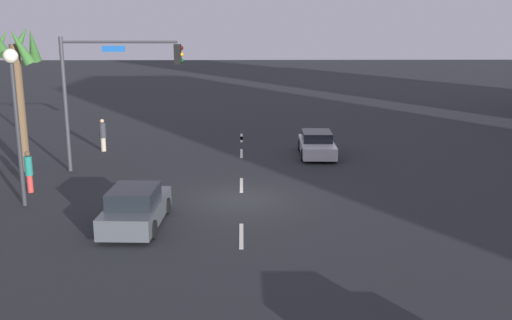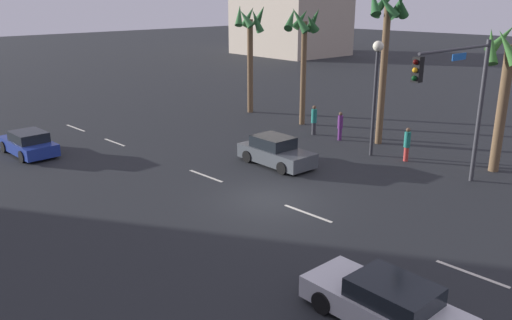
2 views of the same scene
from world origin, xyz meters
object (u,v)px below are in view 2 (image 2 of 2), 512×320
Objects in this scene: car_1 at (386,303)px; palm_tree_0 at (303,35)px; palm_tree_1 at (386,28)px; pedestrian_2 at (314,119)px; streetlamp at (376,77)px; pedestrian_0 at (340,125)px; palm_tree_2 at (507,68)px; car_0 at (276,152)px; pedestrian_1 at (407,143)px; traffic_signal at (461,92)px; car_2 at (28,144)px; palm_tree_3 at (250,34)px.

palm_tree_0 is (-16.59, 15.82, 5.35)m from car_1.
palm_tree_1 is (-10.12, 15.38, 6.09)m from car_1.
streetlamp is at bearing -13.80° from pedestrian_2.
palm_tree_1 reaches higher than pedestrian_0.
streetlamp is 0.86× the size of palm_tree_2.
pedestrian_1 is (4.45, 5.38, 0.30)m from car_0.
palm_tree_2 is at bearing 102.07° from car_1.
streetlamp reaches higher than car_1.
car_0 is 2.29× the size of pedestrian_2.
palm_tree_1 is 1.24× the size of palm_tree_2.
palm_tree_0 is at bearing 176.12° from palm_tree_1.
pedestrian_0 reaches higher than car_1.
pedestrian_2 reaches higher than pedestrian_1.
car_0 is 11.78m from palm_tree_2.
traffic_signal is at bearing -34.53° from pedestrian_1.
car_1 is at bearing 1.05° from car_2.
pedestrian_1 is at bearing -10.63° from pedestrian_0.
palm_tree_2 is at bearing 4.37° from pedestrian_2.
car_1 is (11.57, -8.00, -0.06)m from car_0.
car_1 is 0.57× the size of palm_tree_3.
car_0 is 0.54× the size of palm_tree_3.
car_1 is 0.62× the size of palm_tree_2.
pedestrian_2 reaches higher than car_1.
streetlamp is 0.78× the size of palm_tree_3.
pedestrian_0 is 6.87m from palm_tree_0.
pedestrian_2 reaches higher than car_2.
palm_tree_1 is (1.45, 7.38, 6.03)m from car_0.
pedestrian_1 is at bearing -157.16° from palm_tree_2.
pedestrian_0 is 0.22× the size of palm_tree_0.
car_0 is at bearing 145.33° from car_1.
traffic_signal is 19.19m from palm_tree_3.
pedestrian_1 is 15.70m from palm_tree_3.
palm_tree_0 is 13.43m from palm_tree_2.
pedestrian_0 is at bearing 3.98° from pedestrian_2.
car_2 is 20.59m from pedestrian_1.
palm_tree_0 reaches higher than pedestrian_0.
palm_tree_0 is at bearing 176.58° from palm_tree_2.
palm_tree_2 is (13.37, -0.80, -0.85)m from palm_tree_0.
traffic_signal is at bearing -21.79° from pedestrian_0.
traffic_signal is at bearing -92.65° from palm_tree_2.
car_2 is at bearing -127.89° from palm_tree_1.
traffic_signal is (19.00, 11.24, 3.88)m from car_2.
palm_tree_1 is at bearing 145.80° from traffic_signal.
streetlamp is 3.56× the size of pedestrian_0.
streetlamp is 0.79× the size of palm_tree_0.
palm_tree_2 is at bearing 40.06° from car_0.
pedestrian_2 is 7.06m from palm_tree_1.
pedestrian_2 is at bearing -176.02° from pedestrian_0.
traffic_signal is at bearing 30.60° from car_2.
pedestrian_0 is at bearing -18.70° from palm_tree_0.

